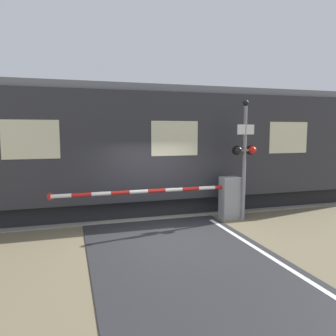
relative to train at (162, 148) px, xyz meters
name	(u,v)px	position (x,y,z in m)	size (l,w,h in m)	color
ground_plane	(164,236)	(-0.85, -3.12, -2.19)	(80.00, 80.00, 0.00)	#6B6047
track_bed	(140,209)	(-0.85, 0.00, -2.16)	(36.00, 3.20, 0.13)	gray
train	(162,148)	(0.00, 0.00, 0.00)	(15.47, 2.91, 4.28)	black
crossing_barrier	(218,197)	(1.25, -2.03, -1.45)	(5.84, 0.44, 1.35)	gray
signal_post	(245,153)	(2.01, -2.31, -0.05)	(0.79, 0.26, 3.77)	gray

